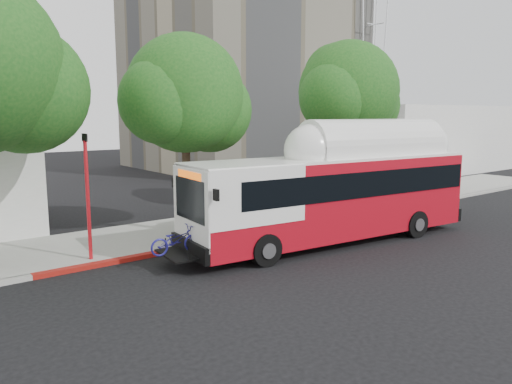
# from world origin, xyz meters

# --- Properties ---
(ground) EXTENTS (120.00, 120.00, 0.00)m
(ground) POSITION_xyz_m (0.00, 0.00, 0.00)
(ground) COLOR black
(ground) RESTS_ON ground
(sidewalk) EXTENTS (60.00, 5.00, 0.15)m
(sidewalk) POSITION_xyz_m (0.00, 6.50, 0.07)
(sidewalk) COLOR gray
(sidewalk) RESTS_ON ground
(curb_strip) EXTENTS (60.00, 0.30, 0.15)m
(curb_strip) POSITION_xyz_m (0.00, 3.90, 0.07)
(curb_strip) COLOR gray
(curb_strip) RESTS_ON ground
(red_curb_segment) EXTENTS (10.00, 0.32, 0.16)m
(red_curb_segment) POSITION_xyz_m (-3.00, 3.90, 0.08)
(red_curb_segment) COLOR maroon
(red_curb_segment) RESTS_ON ground
(street_tree_mid) EXTENTS (5.75, 5.00, 8.62)m
(street_tree_mid) POSITION_xyz_m (-0.59, 6.06, 5.91)
(street_tree_mid) COLOR #2D2116
(street_tree_mid) RESTS_ON ground
(street_tree_right) EXTENTS (6.21, 5.40, 9.18)m
(street_tree_right) POSITION_xyz_m (9.44, 5.86, 6.26)
(street_tree_right) COLOR #2D2116
(street_tree_right) RESTS_ON ground
(horizon_block) EXTENTS (20.00, 12.00, 6.00)m
(horizon_block) POSITION_xyz_m (30.00, 16.00, 3.00)
(horizon_block) COLOR silver
(horizon_block) RESTS_ON ground
(transit_bus) EXTENTS (13.90, 4.03, 4.06)m
(transit_bus) POSITION_xyz_m (3.18, 1.20, 1.90)
(transit_bus) COLOR #A70B18
(transit_bus) RESTS_ON ground
(signal_pole) EXTENTS (0.13, 0.44, 4.60)m
(signal_pole) POSITION_xyz_m (-5.85, 4.47, 2.36)
(signal_pole) COLOR red
(signal_pole) RESTS_ON ground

